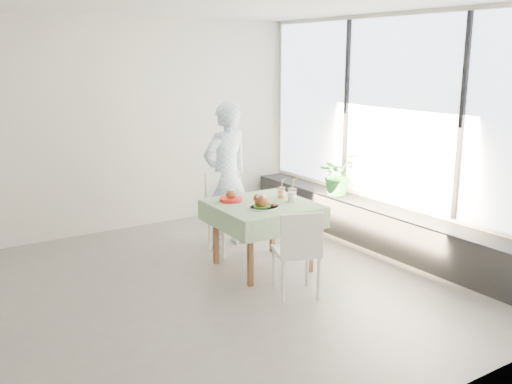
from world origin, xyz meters
TOP-DOWN VIEW (x-y plane):
  - floor at (0.00, 0.00)m, footprint 6.00×6.00m
  - wall_back at (0.00, 2.50)m, footprint 6.00×0.02m
  - wall_front at (0.00, -2.50)m, footprint 6.00×0.02m
  - wall_right at (3.00, 0.00)m, footprint 0.02×5.00m
  - window_pane at (2.97, 0.00)m, footprint 0.01×4.80m
  - window_ledge at (2.80, 0.00)m, footprint 0.40×4.80m
  - cafe_table at (1.19, 0.23)m, footprint 1.07×1.07m
  - chair_far at (1.16, 0.88)m, footprint 0.48×0.48m
  - chair_near at (1.06, -0.56)m, footprint 0.53×0.53m
  - diner at (1.25, 1.12)m, footprint 0.71×0.52m
  - main_dish at (1.07, 0.04)m, footprint 0.33×0.33m
  - juice_cup_orange at (1.48, 0.29)m, footprint 0.09×0.09m
  - juice_cup_lemonade at (1.50, 0.12)m, footprint 0.10×0.10m
  - second_dish at (0.94, 0.48)m, footprint 0.25×0.25m
  - potted_plant at (2.76, 0.81)m, footprint 0.60×0.55m

SIDE VIEW (x-z plane):
  - floor at x=0.00m, z-range 0.00..0.00m
  - window_ledge at x=2.80m, z-range 0.00..0.50m
  - chair_near at x=1.06m, z-range -0.17..0.71m
  - chair_far at x=1.16m, z-range -0.18..0.77m
  - cafe_table at x=1.19m, z-range 0.09..0.83m
  - second_dish at x=0.94m, z-range 0.72..0.84m
  - potted_plant at x=2.76m, z-range 0.50..1.06m
  - main_dish at x=1.07m, z-range 0.71..0.88m
  - juice_cup_orange at x=1.48m, z-range 0.67..0.93m
  - juice_cup_lemonade at x=1.50m, z-range 0.66..0.96m
  - diner at x=1.25m, z-range 0.00..1.78m
  - wall_back at x=0.00m, z-range 0.00..2.80m
  - wall_front at x=0.00m, z-range 0.00..2.80m
  - wall_right at x=3.00m, z-range 0.00..2.80m
  - window_pane at x=2.97m, z-range 0.56..2.74m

